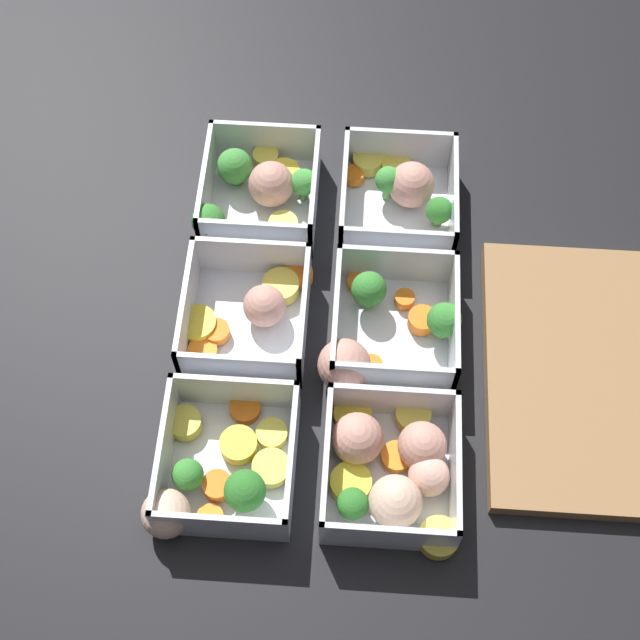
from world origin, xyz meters
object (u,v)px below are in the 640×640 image
Objects in this scene: container_far_left at (402,193)px; container_far_right at (391,468)px; container_near_left at (259,190)px; container_near_right at (218,472)px; container_near_center at (250,312)px; container_far_center at (382,332)px.

container_far_left is 0.30m from container_far_right.
container_near_left is 0.93× the size of container_far_left.
container_far_right is at bearing 95.02° from container_near_right.
container_near_left and container_near_center have the same top height.
container_near_center and container_far_left have the same top height.
container_near_left is 0.95× the size of container_far_center.
container_far_left is at bearing 92.57° from container_near_left.
container_near_center is 0.88× the size of container_far_right.
container_far_left is (-0.01, 0.15, -0.00)m from container_near_left.
container_far_right is (0.14, 0.01, -0.00)m from container_far_center.
container_near_right is at bearing -3.86° from container_near_center.
container_far_center is (-0.15, 0.14, 0.00)m from container_near_right.
container_near_left is 0.33m from container_far_right.
container_near_center is 0.21m from container_far_right.
container_near_left is 0.90× the size of container_near_right.
container_far_center is at bearing -5.35° from container_far_left.
container_near_center is 0.88× the size of container_near_right.
container_far_right is at bearing 43.17° from container_near_center.
container_far_left is 0.96× the size of container_far_right.
container_near_left is at bearing -139.97° from container_far_center.
container_near_center is 0.91× the size of container_far_left.
container_far_center is at bearing -174.65° from container_far_right.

